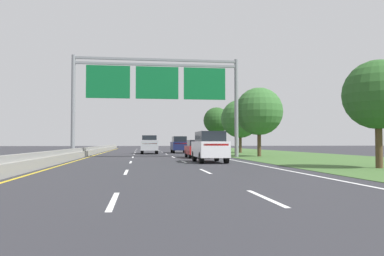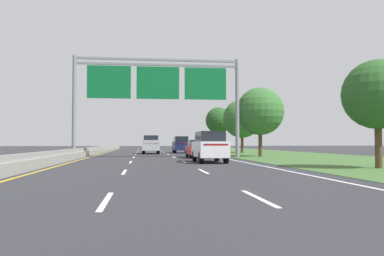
# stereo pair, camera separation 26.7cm
# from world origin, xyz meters

# --- Properties ---
(ground_plane) EXTENTS (220.00, 220.00, 0.00)m
(ground_plane) POSITION_xyz_m (0.00, 35.00, 0.00)
(ground_plane) COLOR #2B2B30
(lane_striping) EXTENTS (11.96, 106.00, 0.01)m
(lane_striping) POSITION_xyz_m (0.00, 34.54, 0.00)
(lane_striping) COLOR white
(lane_striping) RESTS_ON ground
(grass_verge_right) EXTENTS (14.00, 110.00, 0.02)m
(grass_verge_right) POSITION_xyz_m (13.95, 35.00, 0.01)
(grass_verge_right) COLOR #3D602D
(grass_verge_right) RESTS_ON ground
(median_barrier_concrete) EXTENTS (0.60, 110.00, 0.85)m
(median_barrier_concrete) POSITION_xyz_m (-6.60, 35.00, 0.35)
(median_barrier_concrete) COLOR gray
(median_barrier_concrete) RESTS_ON ground
(overhead_sign_gantry) EXTENTS (15.06, 0.42, 9.08)m
(overhead_sign_gantry) POSITION_xyz_m (0.30, 36.43, 6.41)
(overhead_sign_gantry) COLOR gray
(overhead_sign_gantry) RESTS_ON ground
(pickup_truck_silver) EXTENTS (2.10, 5.44, 2.20)m
(pickup_truck_silver) POSITION_xyz_m (-0.08, 48.37, 1.07)
(pickup_truck_silver) COLOR #B2B5BA
(pickup_truck_silver) RESTS_ON ground
(car_navy_right_lane_suv) EXTENTS (1.93, 4.71, 2.11)m
(car_navy_right_lane_suv) POSITION_xyz_m (3.77, 51.13, 1.10)
(car_navy_right_lane_suv) COLOR #161E47
(car_navy_right_lane_suv) RESTS_ON ground
(car_white_right_lane_suv) EXTENTS (1.91, 4.70, 2.11)m
(car_white_right_lane_suv) POSITION_xyz_m (3.52, 27.63, 1.10)
(car_white_right_lane_suv) COLOR silver
(car_white_right_lane_suv) RESTS_ON ground
(car_red_right_lane_sedan) EXTENTS (1.87, 4.42, 1.57)m
(car_red_right_lane_sedan) POSITION_xyz_m (3.80, 35.40, 0.82)
(car_red_right_lane_sedan) COLOR maroon
(car_red_right_lane_sedan) RESTS_ON ground
(roadside_tree_near) EXTENTS (3.67, 3.67, 5.74)m
(roadside_tree_near) POSITION_xyz_m (11.27, 20.27, 3.89)
(roadside_tree_near) COLOR #4C3823
(roadside_tree_near) RESTS_ON ground
(roadside_tree_mid) EXTENTS (4.58, 4.58, 6.64)m
(roadside_tree_mid) POSITION_xyz_m (10.14, 37.58, 4.34)
(roadside_tree_mid) COLOR #4C3823
(roadside_tree_mid) RESTS_ON ground
(roadside_tree_far) EXTENTS (4.96, 4.96, 6.89)m
(roadside_tree_far) POSITION_xyz_m (11.66, 50.48, 4.40)
(roadside_tree_far) COLOR #4C3823
(roadside_tree_far) RESTS_ON ground
(roadside_tree_distant) EXTENTS (4.17, 4.17, 6.94)m
(roadside_tree_distant) POSITION_xyz_m (10.91, 62.52, 4.84)
(roadside_tree_distant) COLOR #4C3823
(roadside_tree_distant) RESTS_ON ground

